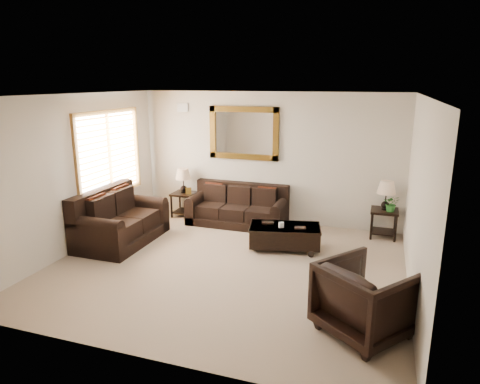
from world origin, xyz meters
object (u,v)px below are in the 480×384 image
(loveseat, at_px, (119,223))
(end_table_left, at_px, (184,185))
(coffee_table, at_px, (285,234))
(end_table_right, at_px, (386,201))
(sofa, at_px, (238,210))
(armchair, at_px, (366,296))

(loveseat, bearing_deg, end_table_left, -14.40)
(end_table_left, height_order, coffee_table, end_table_left)
(end_table_right, distance_m, coffee_table, 2.08)
(sofa, height_order, end_table_left, end_table_left)
(coffee_table, height_order, armchair, armchair)
(end_table_left, bearing_deg, sofa, -5.12)
(end_table_right, bearing_deg, sofa, -177.84)
(loveseat, distance_m, coffee_table, 3.06)
(loveseat, height_order, end_table_left, end_table_left)
(sofa, xyz_separation_m, coffee_table, (1.23, -1.05, -0.04))
(end_table_left, bearing_deg, end_table_right, -0.10)
(sofa, distance_m, loveseat, 2.44)
(loveseat, distance_m, end_table_left, 1.89)
(armchair, bearing_deg, sofa, -13.11)
(coffee_table, bearing_deg, end_table_right, 23.01)
(end_table_left, relative_size, end_table_right, 0.97)
(end_table_right, bearing_deg, loveseat, -158.88)
(end_table_right, bearing_deg, armchair, -92.93)
(sofa, bearing_deg, end_table_right, 2.16)
(end_table_left, xyz_separation_m, coffee_table, (2.53, -1.17, -0.43))
(coffee_table, xyz_separation_m, armchair, (1.48, -2.30, 0.22))
(armchair, bearing_deg, end_table_left, -2.95)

